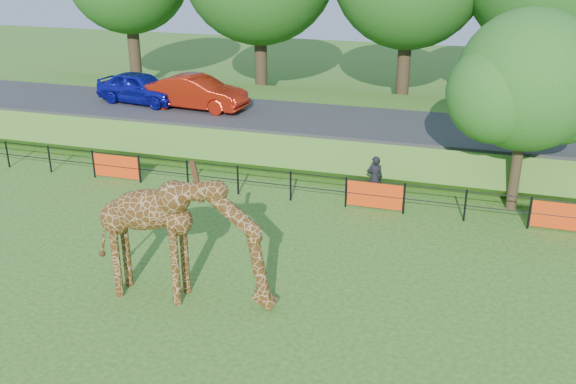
% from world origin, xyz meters
% --- Properties ---
extents(ground, '(90.00, 90.00, 0.00)m').
position_xyz_m(ground, '(0.00, 0.00, 0.00)').
color(ground, '#2E6519').
rests_on(ground, ground).
extents(giraffe, '(4.79, 1.14, 3.39)m').
position_xyz_m(giraffe, '(-0.64, 0.85, 1.70)').
color(giraffe, '#4E2E10').
rests_on(giraffe, ground).
extents(perimeter_fence, '(28.07, 0.10, 1.10)m').
position_xyz_m(perimeter_fence, '(0.00, 8.00, 0.55)').
color(perimeter_fence, black).
rests_on(perimeter_fence, ground).
extents(embankment, '(40.00, 9.00, 1.30)m').
position_xyz_m(embankment, '(0.00, 15.50, 0.65)').
color(embankment, '#2E6519').
rests_on(embankment, ground).
extents(road, '(40.00, 5.00, 0.12)m').
position_xyz_m(road, '(0.00, 14.00, 1.36)').
color(road, '#323134').
rests_on(road, embankment).
extents(car_blue, '(4.54, 2.43, 1.47)m').
position_xyz_m(car_blue, '(-9.23, 14.14, 2.15)').
color(car_blue, '#1619B7').
rests_on(car_blue, road).
extents(car_red, '(4.73, 2.03, 1.51)m').
position_xyz_m(car_red, '(-6.22, 13.92, 2.18)').
color(car_red, '#B81E0D').
rests_on(car_red, road).
extents(visitor, '(0.69, 0.57, 1.61)m').
position_xyz_m(visitor, '(2.81, 9.01, 0.81)').
color(visitor, black).
rests_on(visitor, ground).
extents(tree_east, '(5.40, 4.71, 6.76)m').
position_xyz_m(tree_east, '(7.60, 9.63, 4.28)').
color(tree_east, '#312516').
rests_on(tree_east, ground).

